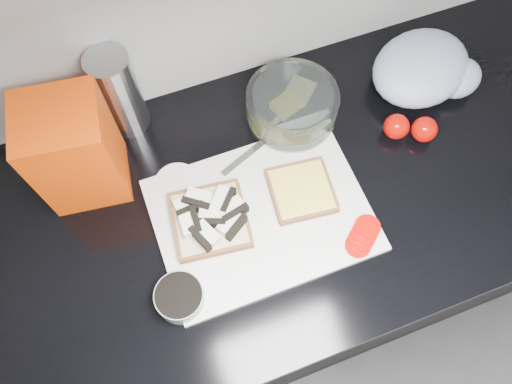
% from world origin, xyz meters
% --- Properties ---
extents(base_cabinet, '(3.50, 0.60, 0.86)m').
position_xyz_m(base_cabinet, '(0.00, 1.20, 0.43)').
color(base_cabinet, black).
rests_on(base_cabinet, ground).
extents(countertop, '(3.50, 0.64, 0.04)m').
position_xyz_m(countertop, '(0.00, 1.20, 0.88)').
color(countertop, black).
rests_on(countertop, base_cabinet).
extents(cutting_board, '(0.40, 0.30, 0.01)m').
position_xyz_m(cutting_board, '(-0.08, 1.16, 0.91)').
color(cutting_board, white).
rests_on(cutting_board, countertop).
extents(bread_left, '(0.16, 0.16, 0.04)m').
position_xyz_m(bread_left, '(-0.17, 1.18, 0.93)').
color(bread_left, beige).
rests_on(bread_left, cutting_board).
extents(bread_right, '(0.14, 0.14, 0.02)m').
position_xyz_m(bread_right, '(0.01, 1.18, 0.92)').
color(bread_right, beige).
rests_on(bread_right, cutting_board).
extents(tomato_slices, '(0.09, 0.08, 0.02)m').
position_xyz_m(tomato_slices, '(0.08, 1.05, 0.92)').
color(tomato_slices, '#B90C04').
rests_on(tomato_slices, cutting_board).
extents(knife, '(0.17, 0.08, 0.01)m').
position_xyz_m(knife, '(-0.01, 1.31, 0.91)').
color(knife, '#B1B1B5').
rests_on(knife, cutting_board).
extents(seed_tub, '(0.09, 0.09, 0.04)m').
position_xyz_m(seed_tub, '(-0.27, 1.06, 0.92)').
color(seed_tub, gray).
rests_on(seed_tub, countertop).
extents(tub_lid, '(0.10, 0.10, 0.01)m').
position_xyz_m(tub_lid, '(-0.21, 1.29, 0.90)').
color(tub_lid, white).
rests_on(tub_lid, countertop).
extents(glass_bowl, '(0.19, 0.19, 0.08)m').
position_xyz_m(glass_bowl, '(0.06, 1.35, 0.94)').
color(glass_bowl, silver).
rests_on(glass_bowl, countertop).
extents(bread_bag, '(0.16, 0.15, 0.22)m').
position_xyz_m(bread_bag, '(-0.36, 1.35, 1.01)').
color(bread_bag, '#EC3C03').
rests_on(bread_bag, countertop).
extents(steel_canister, '(0.08, 0.08, 0.20)m').
position_xyz_m(steel_canister, '(-0.26, 1.46, 1.00)').
color(steel_canister, '#A2A2A6').
rests_on(steel_canister, countertop).
extents(grocery_bag, '(0.27, 0.24, 0.10)m').
position_xyz_m(grocery_bag, '(0.36, 1.33, 0.95)').
color(grocery_bag, '#B1BEDB').
rests_on(grocery_bag, countertop).
extents(whole_tomatoes, '(0.10, 0.08, 0.05)m').
position_xyz_m(whole_tomatoes, '(0.27, 1.22, 0.93)').
color(whole_tomatoes, '#B90C04').
rests_on(whole_tomatoes, countertop).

